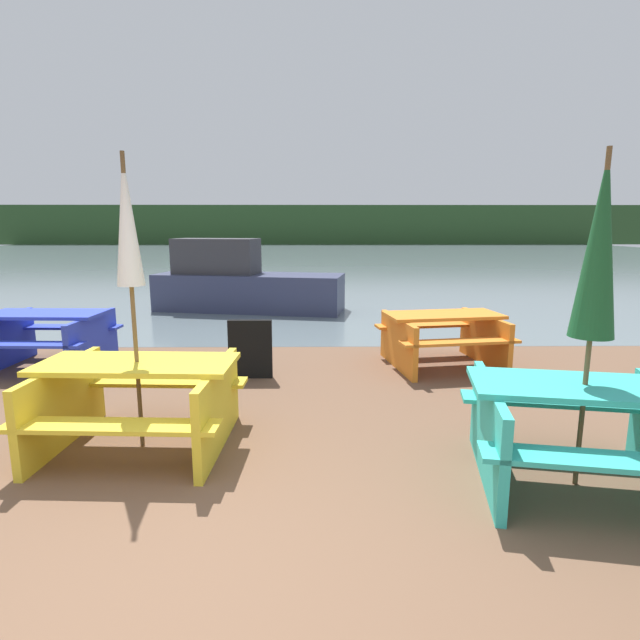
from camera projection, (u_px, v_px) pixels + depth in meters
ground_plane at (168, 608)px, 2.54m from camera, size 60.00×60.00×0.00m
water at (303, 255)px, 32.55m from camera, size 60.00×50.00×0.00m
far_treeline at (307, 225)px, 51.82m from camera, size 80.00×1.60×4.00m
picnic_table_teal at (581, 425)px, 3.67m from camera, size 1.81×1.65×0.78m
picnic_table_yellow at (139, 396)px, 4.33m from camera, size 1.71×1.45×0.77m
picnic_table_blue at (47, 335)px, 6.76m from camera, size 1.57×1.43×0.76m
picnic_table_orange at (442, 334)px, 6.86m from camera, size 1.74×1.60×0.73m
umbrella_darkgreen at (599, 247)px, 3.43m from camera, size 0.30×0.30×2.43m
umbrella_white at (127, 225)px, 4.06m from camera, size 0.22×0.22×2.50m
boat at (242, 284)px, 11.38m from camera, size 4.39×2.03×1.63m
signboard at (250, 349)px, 6.31m from camera, size 0.55×0.08×0.75m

